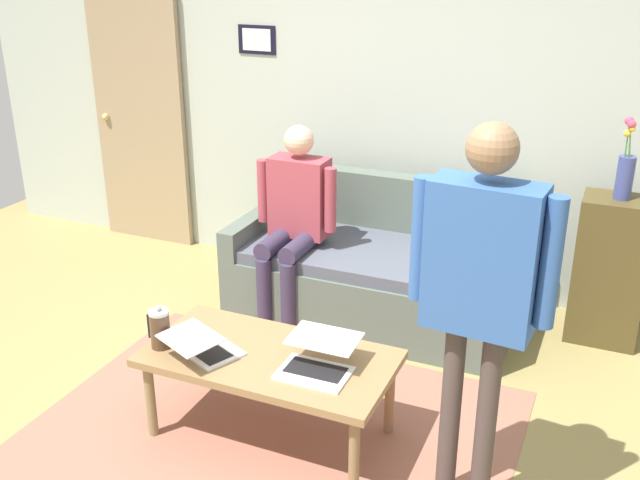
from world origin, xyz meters
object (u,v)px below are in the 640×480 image
(side_shelf, at_px, (610,270))
(french_press, at_px, (160,329))
(laptop_left, at_px, (204,346))
(laptop_center, at_px, (318,361))
(person_standing, at_px, (481,276))
(flower_vase, at_px, (625,171))
(interior_door, at_px, (140,119))
(person_seated, at_px, (294,213))
(coffee_table, at_px, (269,363))
(couch, at_px, (376,272))

(side_shelf, bearing_deg, french_press, 42.95)
(laptop_left, bearing_deg, laptop_center, -169.85)
(side_shelf, bearing_deg, person_standing, 75.54)
(flower_vase, bearing_deg, french_press, 42.95)
(french_press, xyz_separation_m, person_standing, (-1.53, -0.06, 0.54))
(laptop_left, relative_size, person_standing, 0.25)
(person_standing, bearing_deg, french_press, 2.15)
(interior_door, height_order, side_shelf, interior_door)
(french_press, bearing_deg, person_standing, -177.85)
(laptop_left, relative_size, flower_vase, 0.87)
(laptop_center, height_order, person_seated, person_seated)
(coffee_table, bearing_deg, flower_vase, -130.54)
(laptop_left, distance_m, laptop_center, 0.57)
(interior_door, height_order, coffee_table, interior_door)
(couch, relative_size, person_standing, 1.06)
(coffee_table, height_order, laptop_center, laptop_center)
(side_shelf, bearing_deg, coffee_table, 49.45)
(coffee_table, distance_m, french_press, 0.57)
(interior_door, xyz_separation_m, laptop_left, (-1.88, 2.13, -0.52))
(side_shelf, bearing_deg, person_seated, 14.35)
(laptop_left, relative_size, french_press, 1.86)
(interior_door, height_order, couch, interior_door)
(laptop_left, xyz_separation_m, person_standing, (-1.29, -0.04, 0.60))
(flower_vase, height_order, person_standing, person_standing)
(coffee_table, relative_size, laptop_center, 3.39)
(interior_door, relative_size, french_press, 8.95)
(couch, xyz_separation_m, coffee_table, (0.05, 1.45, 0.11))
(couch, distance_m, coffee_table, 1.46)
(couch, distance_m, person_standing, 1.98)
(couch, bearing_deg, french_press, 70.12)
(side_shelf, relative_size, person_seated, 0.73)
(person_standing, bearing_deg, side_shelf, -104.46)
(french_press, relative_size, person_standing, 0.13)
(couch, height_order, person_seated, person_seated)
(flower_vase, bearing_deg, laptop_center, 55.55)
(person_standing, relative_size, person_seated, 1.35)
(coffee_table, xyz_separation_m, laptop_left, (0.29, 0.13, 0.09))
(coffee_table, distance_m, flower_vase, 2.36)
(couch, distance_m, flower_vase, 1.65)
(couch, relative_size, french_press, 7.98)
(side_shelf, bearing_deg, interior_door, -4.48)
(coffee_table, xyz_separation_m, laptop_center, (-0.27, 0.03, 0.10))
(couch, bearing_deg, laptop_center, 98.56)
(french_press, bearing_deg, laptop_left, -176.35)
(person_seated, bearing_deg, couch, -155.16)
(interior_door, xyz_separation_m, person_seated, (-1.73, 0.77, -0.30))
(interior_door, relative_size, coffee_table, 1.67)
(person_standing, height_order, person_seated, person_standing)
(interior_door, relative_size, side_shelf, 2.20)
(laptop_center, distance_m, french_press, 0.81)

